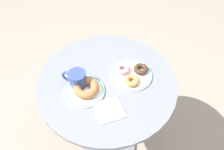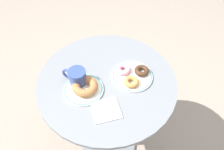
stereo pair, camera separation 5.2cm
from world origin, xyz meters
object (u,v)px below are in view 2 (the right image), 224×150
cafe_table (108,108)px  paper_napkin (106,110)px  plate_left (84,89)px  plate_right (132,76)px  donut_chocolate (142,71)px  donut_cinnamon (85,86)px  donut_old_fashioned (131,82)px  coffee_mug (77,77)px  donut_pink_frosted (123,69)px

cafe_table → paper_napkin: 0.31m
plate_left → paper_napkin: 0.15m
plate_right → donut_chocolate: donut_chocolate is taller
donut_cinnamon → donut_old_fashioned: bearing=-16.5°
donut_old_fashioned → coffee_mug: (-0.23, 0.12, 0.02)m
donut_cinnamon → donut_pink_frosted: size_ratio=1.66×
plate_left → paper_napkin: plate_left is taller
plate_right → paper_napkin: 0.23m
donut_chocolate → cafe_table: bearing=169.2°
donut_cinnamon → cafe_table: bearing=6.1°
donut_chocolate → donut_old_fashioned: (-0.08, -0.04, 0.00)m
coffee_mug → donut_cinnamon: bearing=-71.7°
cafe_table → coffee_mug: size_ratio=7.27×
donut_cinnamon → paper_napkin: 0.15m
plate_right → donut_chocolate: size_ratio=2.75×
donut_pink_frosted → donut_old_fashioned: same height
plate_right → donut_pink_frosted: size_ratio=2.75×
cafe_table → donut_cinnamon: (-0.12, -0.01, 0.29)m
plate_right → coffee_mug: bearing=163.5°
plate_right → donut_cinnamon: size_ratio=1.66×
donut_pink_frosted → donut_chocolate: bearing=-29.9°
plate_left → donut_chocolate: (0.30, -0.02, 0.02)m
donut_old_fashioned → plate_right: bearing=56.5°
donut_pink_frosted → paper_napkin: (-0.17, -0.17, -0.02)m
plate_left → paper_napkin: size_ratio=1.58×
donut_cinnamon → coffee_mug: (-0.02, 0.06, 0.01)m
donut_cinnamon → paper_napkin: donut_cinnamon is taller
donut_old_fashioned → paper_napkin: 0.18m
cafe_table → plate_left: plate_left is taller
donut_old_fashioned → cafe_table: bearing=141.9°
cafe_table → donut_cinnamon: bearing=-173.9°
plate_left → paper_napkin: bearing=-70.1°
donut_pink_frosted → cafe_table: bearing=-172.9°
plate_right → plate_left: bearing=174.6°
donut_cinnamon → donut_old_fashioned: (0.21, -0.06, -0.01)m
plate_left → donut_pink_frosted: size_ratio=2.56×
donut_cinnamon → donut_chocolate: bearing=-4.1°
donut_old_fashioned → coffee_mug: bearing=152.5°
coffee_mug → plate_right: bearing=-16.5°
plate_right → donut_old_fashioned: 0.05m
cafe_table → donut_cinnamon: 0.31m
donut_pink_frosted → donut_cinnamon: bearing=-173.4°
donut_cinnamon → plate_left: bearing=153.7°
donut_chocolate → coffee_mug: (-0.31, 0.08, 0.02)m
coffee_mug → donut_pink_frosted: bearing=-8.1°
donut_cinnamon → coffee_mug: coffee_mug is taller
plate_left → donut_chocolate: donut_chocolate is taller
plate_right → paper_napkin: plate_right is taller
plate_left → donut_old_fashioned: donut_old_fashioned is taller
donut_chocolate → donut_old_fashioned: same height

